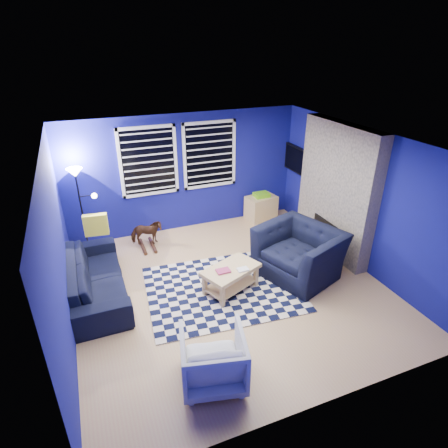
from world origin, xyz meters
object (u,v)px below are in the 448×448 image
at_px(armchair_bent, 213,358).
at_px(coffee_table, 231,274).
at_px(rocking_horse, 146,233).
at_px(floor_lamp, 78,184).
at_px(tv, 298,160).
at_px(armchair_big, 299,253).
at_px(cabinet, 261,207).
at_px(sofa, 96,277).

distance_m(armchair_bent, coffee_table, 1.85).
bearing_deg(rocking_horse, floor_lamp, 82.55).
bearing_deg(armchair_bent, coffee_table, -106.00).
distance_m(tv, armchair_big, 2.55).
distance_m(armchair_big, rocking_horse, 3.02).
height_order(tv, floor_lamp, floor_lamp).
distance_m(tv, cabinet, 1.35).
bearing_deg(coffee_table, rocking_horse, 117.21).
distance_m(armchair_big, floor_lamp, 4.24).
xyz_separation_m(armchair_big, armchair_bent, (-2.22, -1.65, -0.08)).
height_order(rocking_horse, floor_lamp, floor_lamp).
distance_m(tv, armchair_bent, 5.12).
relative_size(tv, armchair_big, 0.75).
xyz_separation_m(tv, cabinet, (-0.73, 0.24, -1.11)).
relative_size(sofa, rocking_horse, 3.53).
distance_m(armchair_big, cabinet, 2.34).
bearing_deg(armchair_bent, rocking_horse, -75.01).
height_order(rocking_horse, cabinet, cabinet).
xyz_separation_m(sofa, armchair_bent, (1.17, -2.35, 0.04)).
bearing_deg(rocking_horse, sofa, 150.16).
xyz_separation_m(tv, armchair_bent, (-3.37, -3.71, -1.04)).
distance_m(rocking_horse, cabinet, 2.77).
bearing_deg(sofa, tv, -73.49).
relative_size(sofa, armchair_big, 1.65).
bearing_deg(armchair_big, coffee_table, -108.82).
distance_m(rocking_horse, floor_lamp, 1.57).
height_order(armchair_bent, coffee_table, armchair_bent).
bearing_deg(floor_lamp, armchair_bent, -73.06).
bearing_deg(sofa, cabinet, -67.38).
distance_m(sofa, armchair_big, 3.47).
relative_size(rocking_horse, floor_lamp, 0.37).
relative_size(tv, cabinet, 1.37).
height_order(sofa, coffee_table, sofa).
relative_size(armchair_big, coffee_table, 1.25).
height_order(armchair_big, cabinet, armchair_big).
distance_m(tv, coffee_table, 3.41).
relative_size(armchair_big, armchair_bent, 1.70).
bearing_deg(coffee_table, floor_lamp, 132.06).
relative_size(rocking_horse, coffee_table, 0.58).
distance_m(sofa, cabinet, 4.13).
height_order(tv, coffee_table, tv).
bearing_deg(floor_lamp, cabinet, -0.08).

